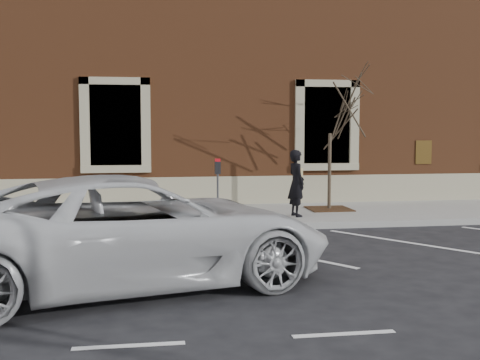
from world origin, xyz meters
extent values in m
plane|color=#28282B|center=(0.00, 0.00, 0.00)|extent=(120.00, 120.00, 0.00)
cube|color=gray|center=(0.00, 1.75, 0.07)|extent=(40.00, 3.50, 0.15)
cube|color=#9E9E99|center=(0.00, -0.05, 0.07)|extent=(40.00, 0.12, 0.15)
cube|color=brown|center=(0.00, 7.75, 4.00)|extent=(40.00, 8.50, 8.00)
cube|color=gray|center=(0.00, 3.53, 0.55)|extent=(40.00, 0.06, 0.80)
cube|color=black|center=(-3.00, 3.65, 2.40)|extent=(1.40, 0.30, 2.20)
cube|color=gray|center=(-3.00, 3.48, 1.20)|extent=(1.90, 0.20, 0.20)
cube|color=black|center=(3.00, 3.65, 2.40)|extent=(1.40, 0.30, 2.20)
cube|color=gray|center=(3.00, 3.48, 1.20)|extent=(1.90, 0.20, 0.20)
imported|color=black|center=(1.46, 0.96, 0.97)|extent=(0.49, 0.66, 1.64)
cylinder|color=#595B60|center=(-0.54, 0.50, 0.70)|extent=(0.05, 0.05, 1.11)
cube|color=black|center=(-0.54, 0.50, 1.40)|extent=(0.13, 0.10, 0.29)
cube|color=red|center=(-0.54, 0.50, 1.58)|extent=(0.12, 0.10, 0.07)
cube|color=white|center=(-0.54, 0.44, 0.65)|extent=(0.06, 0.00, 0.08)
cube|color=#3F2214|center=(2.64, 2.04, 0.16)|extent=(1.12, 1.12, 0.03)
cylinder|color=#433428|center=(2.64, 2.04, 1.17)|extent=(0.09, 0.09, 2.03)
imported|color=silver|center=(-2.39, -4.49, 0.82)|extent=(6.41, 4.12, 1.65)
camera|label=1|loc=(-2.20, -13.36, 2.34)|focal=45.00mm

